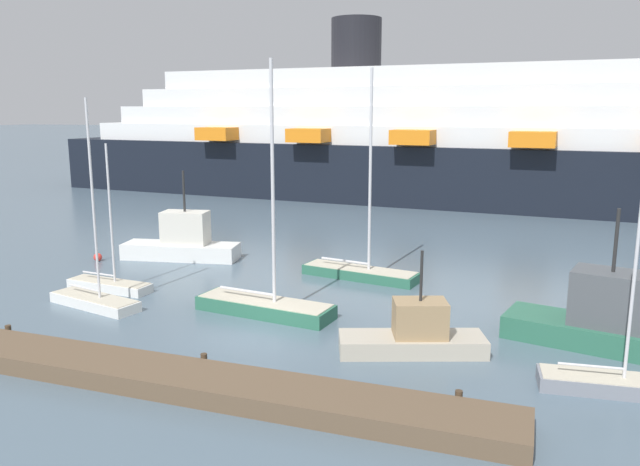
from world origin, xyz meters
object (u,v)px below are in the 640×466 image
Objects in this scene: sailboat_0 at (109,283)px; channel_buoy_0 at (98,257)px; sailboat_1 at (95,298)px; cruise_ship at (537,144)px; sailboat_2 at (612,381)px; sailboat_4 at (265,303)px; fishing_boat_0 at (603,320)px; sailboat_3 at (360,269)px; fishing_boat_2 at (415,335)px; fishing_boat_1 at (183,242)px.

sailboat_0 reaches higher than channel_buoy_0.
cruise_ship is (19.82, 42.20, 5.68)m from sailboat_1.
sailboat_4 is at bearing 160.24° from sailboat_2.
sailboat_0 is 1.02× the size of fishing_boat_0.
sailboat_1 is 0.09× the size of cruise_ship.
sailboat_3 is (10.84, 9.36, 0.09)m from sailboat_1.
sailboat_2 is at bearing -82.25° from cruise_ship.
sailboat_2 is at bearing -29.49° from fishing_boat_2.
fishing_boat_1 is (-9.57, 8.38, 0.57)m from sailboat_4.
fishing_boat_1 reaches higher than channel_buoy_0.
cruise_ship is at bearing 81.36° from sailboat_4.
sailboat_1 is at bearing -160.64° from fishing_boat_0.
fishing_boat_0 is 0.99× the size of fishing_boat_1.
sailboat_3 is at bearing 78.90° from sailboat_4.
sailboat_3 is 34.50m from cruise_ship.
sailboat_3 reaches higher than sailboat_0.
sailboat_2 is 16.48m from sailboat_3.
fishing_boat_1 is at bearing 110.07° from sailboat_1.
sailboat_3 reaches higher than sailboat_1.
fishing_boat_1 is 5.16× the size of channel_buoy_0.
channel_buoy_0 is at bearing -123.13° from cruise_ship.
cruise_ship reaches higher than sailboat_3.
fishing_boat_0 is at bearing 19.38° from sailboat_1.
fishing_boat_1 is at bearing -119.53° from cruise_ship.
sailboat_2 is 0.68× the size of sailboat_4.
sailboat_0 is 0.07× the size of cruise_ship.
fishing_boat_2 is at bearing 10.70° from sailboat_1.
fishing_boat_1 is at bearing 175.64° from fishing_boat_0.
fishing_boat_0 is at bearing 10.40° from sailboat_4.
sailboat_4 is 1.53× the size of fishing_boat_0.
fishing_boat_1 is at bearing 26.28° from channel_buoy_0.
fishing_boat_1 reaches higher than fishing_boat_2.
channel_buoy_0 is (-21.91, 8.40, -0.46)m from fishing_boat_2.
fishing_boat_0 is 5.13× the size of channel_buoy_0.
sailboat_1 is at bearing 169.46° from sailboat_2.
sailboat_0 is 0.67× the size of sailboat_4.
sailboat_0 is 45.16m from cruise_ship.
sailboat_0 is 24.48m from sailboat_2.
sailboat_1 reaches higher than fishing_boat_2.
sailboat_2 is at bearing -6.67° from sailboat_4.
channel_buoy_0 is 43.46m from cruise_ship.
channel_buoy_0 is at bearing -164.18° from fishing_boat_1.
cruise_ship is (-3.11, 39.65, 4.99)m from fishing_boat_0.
sailboat_4 is 15.56m from channel_buoy_0.
channel_buoy_0 is at bearing 138.05° from sailboat_0.
sailboat_0 is 24.11m from fishing_boat_0.
fishing_boat_1 is at bearing 128.21° from fishing_boat_2.
cruise_ship is (3.93, 42.85, 5.39)m from fishing_boat_2.
fishing_boat_1 is 5.40m from channel_buoy_0.
sailboat_1 is 1.66× the size of fishing_boat_2.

